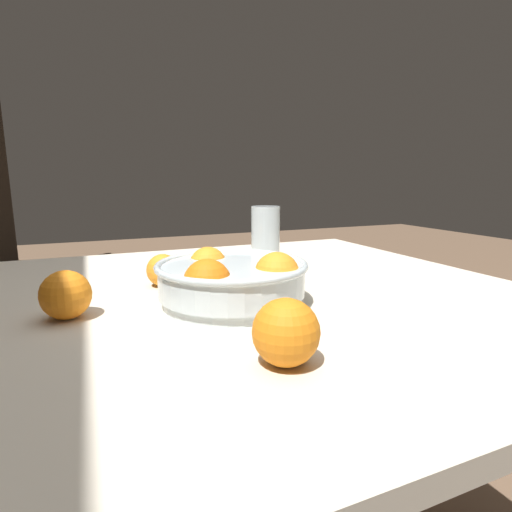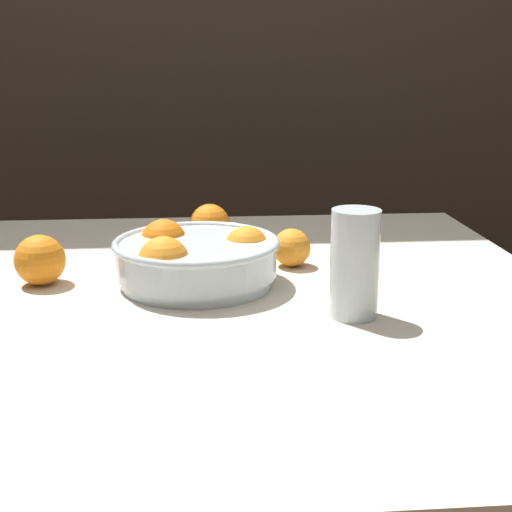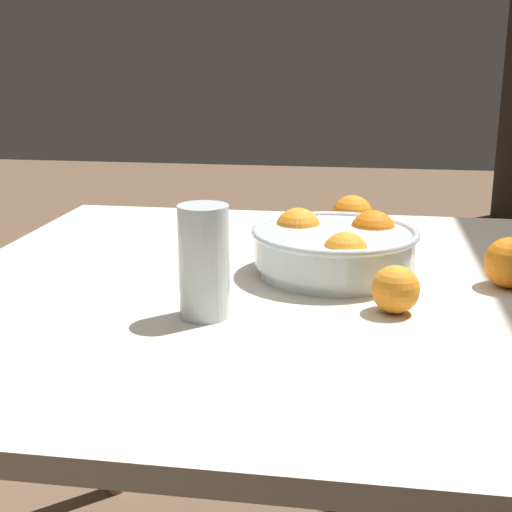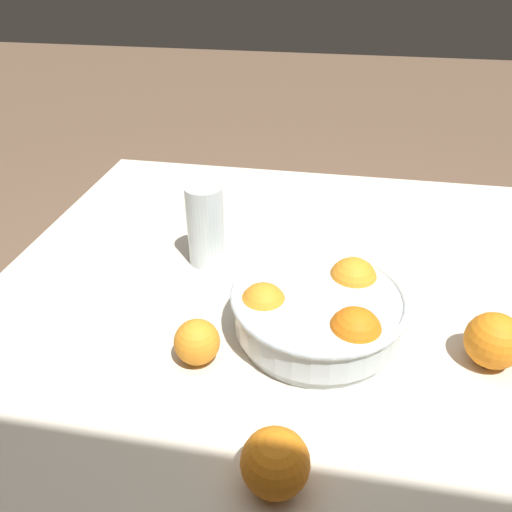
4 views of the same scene
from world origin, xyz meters
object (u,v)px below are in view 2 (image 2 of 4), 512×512
orange_loose_near_bowl (210,223)px  orange_loose_aside (292,248)px  orange_loose_front (40,260)px  fruit_bowl (195,258)px  juice_glass (354,268)px

orange_loose_near_bowl → orange_loose_aside: bearing=-51.6°
orange_loose_front → fruit_bowl: bearing=-4.9°
orange_loose_aside → orange_loose_front: bearing=-170.5°
fruit_bowl → orange_loose_aside: size_ratio=4.01×
orange_loose_front → orange_loose_aside: (0.43, 0.07, -0.01)m
orange_loose_near_bowl → orange_loose_aside: 0.23m
juice_glass → orange_loose_near_bowl: juice_glass is taller
fruit_bowl → orange_loose_front: (-0.25, 0.02, -0.00)m
fruit_bowl → orange_loose_aside: 0.20m
juice_glass → orange_loose_near_bowl: 0.48m
fruit_bowl → orange_loose_front: fruit_bowl is taller
juice_glass → orange_loose_near_bowl: (-0.20, 0.44, -0.03)m
orange_loose_near_bowl → fruit_bowl: bearing=-96.3°
fruit_bowl → orange_loose_aside: bearing=28.4°
fruit_bowl → orange_loose_near_bowl: 0.27m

